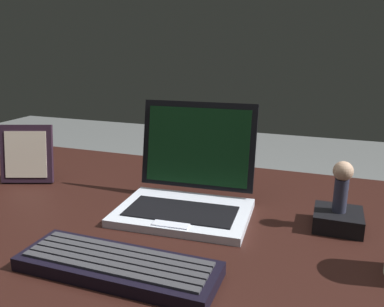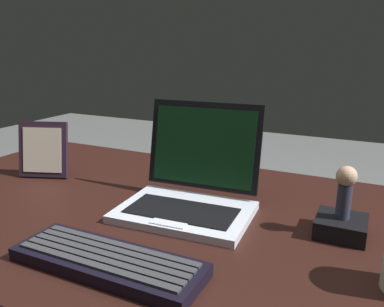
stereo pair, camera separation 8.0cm
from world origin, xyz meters
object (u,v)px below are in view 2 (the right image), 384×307
object	(u,v)px
laptop_front	(191,189)
photo_frame	(43,150)
external_keyboard	(108,261)
figurine	(345,188)
figurine_stand	(341,226)

from	to	relation	value
laptop_front	photo_frame	distance (m)	0.48
external_keyboard	laptop_front	bearing A→B (deg)	85.70
figurine	figurine_stand	bearing A→B (deg)	90.00
laptop_front	external_keyboard	size ratio (longest dim) A/B	0.88
figurine_stand	figurine	xyz separation A→B (m)	(0.00, -0.00, 0.08)
external_keyboard	figurine	world-z (taller)	figurine
figurine	external_keyboard	bearing A→B (deg)	-139.05
photo_frame	external_keyboard	bearing A→B (deg)	-33.93
photo_frame	figurine_stand	xyz separation A→B (m)	(0.80, -0.01, -0.06)
external_keyboard	figurine_stand	world-z (taller)	figurine_stand
figurine	laptop_front	bearing A→B (deg)	-176.64
external_keyboard	figurine_stand	bearing A→B (deg)	40.95
laptop_front	photo_frame	world-z (taller)	laptop_front
figurine_stand	figurine	bearing A→B (deg)	-90.00
photo_frame	figurine	size ratio (longest dim) A/B	1.49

